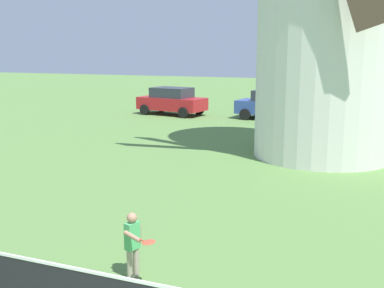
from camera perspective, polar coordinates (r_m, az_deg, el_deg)
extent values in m
cylinder|color=silver|center=(16.92, 15.93, 14.11)|extent=(4.63, 4.63, 9.28)
cube|color=white|center=(5.93, -7.55, -15.78)|extent=(5.57, 0.02, 0.04)
cylinder|color=#9E937F|center=(8.07, -6.70, -13.80)|extent=(0.10, 0.10, 0.50)
cylinder|color=#9E937F|center=(7.99, -7.44, -14.11)|extent=(0.10, 0.10, 0.50)
cube|color=#4CB266|center=(7.84, -7.15, -10.82)|extent=(0.20, 0.27, 0.44)
sphere|color=tan|center=(7.73, -7.21, -8.75)|extent=(0.17, 0.17, 0.17)
cylinder|color=tan|center=(7.95, -6.32, -10.64)|extent=(0.07, 0.07, 0.33)
cylinder|color=tan|center=(7.63, -7.14, -10.93)|extent=(0.35, 0.17, 0.13)
cylinder|color=#D84C33|center=(7.54, -6.42, -11.19)|extent=(0.22, 0.09, 0.04)
ellipsoid|color=#D84C33|center=(7.39, -5.19, -11.62)|extent=(0.24, 0.28, 0.03)
cube|color=red|center=(27.38, -2.42, 4.87)|extent=(4.07, 2.29, 0.70)
cube|color=#2D333D|center=(27.32, -2.43, 6.18)|extent=(2.36, 1.82, 0.56)
cylinder|color=black|center=(27.45, 0.85, 4.16)|extent=(0.62, 0.27, 0.60)
cylinder|color=black|center=(26.01, -1.04, 3.77)|extent=(0.62, 0.27, 0.60)
cylinder|color=black|center=(28.85, -3.66, 4.48)|extent=(0.62, 0.27, 0.60)
cylinder|color=black|center=(27.48, -5.68, 4.11)|extent=(0.62, 0.27, 0.60)
cube|color=#334C99|center=(25.71, 10.02, 4.30)|extent=(4.31, 2.22, 0.70)
cube|color=#2D333D|center=(25.64, 10.07, 5.70)|extent=(2.49, 1.78, 0.56)
cylinder|color=black|center=(26.14, 13.52, 3.50)|extent=(0.62, 0.26, 0.60)
cylinder|color=black|center=(24.52, 12.42, 3.06)|extent=(0.62, 0.26, 0.60)
cylinder|color=black|center=(27.03, 7.79, 3.95)|extent=(0.62, 0.26, 0.60)
cylinder|color=black|center=(25.47, 6.37, 3.54)|extent=(0.62, 0.26, 0.60)
cylinder|color=black|center=(26.23, 21.53, 3.05)|extent=(0.61, 0.23, 0.60)
cylinder|color=black|center=(24.55, 21.11, 2.58)|extent=(0.61, 0.23, 0.60)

